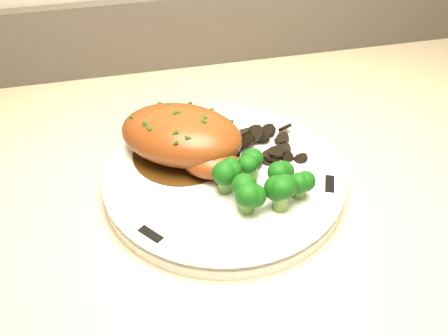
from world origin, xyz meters
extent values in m
cube|color=#4C443A|center=(-0.31, 1.99, 0.96)|extent=(2.08, 0.02, 0.12)
cylinder|color=white|center=(-0.75, 1.68, 0.91)|extent=(0.39, 0.39, 0.02)
cube|color=black|center=(-0.63, 1.64, 0.92)|extent=(0.02, 0.03, 0.00)
cube|color=black|center=(-0.77, 1.81, 0.92)|extent=(0.03, 0.02, 0.00)
cube|color=black|center=(-0.85, 1.60, 0.92)|extent=(0.03, 0.03, 0.00)
cylinder|color=#3B220A|center=(-0.79, 1.73, 0.92)|extent=(0.13, 0.13, 0.00)
ellipsoid|color=brown|center=(-0.79, 1.73, 0.95)|extent=(0.19, 0.17, 0.06)
ellipsoid|color=brown|center=(-0.77, 1.69, 0.94)|extent=(0.09, 0.08, 0.03)
cube|color=#1D3A0C|center=(-0.83, 1.76, 0.97)|extent=(0.01, 0.01, 0.00)
cube|color=#1D3A0C|center=(-0.82, 1.75, 0.98)|extent=(0.01, 0.01, 0.00)
cube|color=#1D3A0C|center=(-0.80, 1.74, 0.98)|extent=(0.01, 0.01, 0.00)
cube|color=#1D3A0C|center=(-0.78, 1.73, 0.98)|extent=(0.01, 0.01, 0.00)
cube|color=#1D3A0C|center=(-0.77, 1.72, 0.98)|extent=(0.01, 0.01, 0.00)
cube|color=#1D3A0C|center=(-0.75, 1.72, 0.97)|extent=(0.01, 0.01, 0.00)
cylinder|color=black|center=(-0.66, 1.72, 0.92)|extent=(0.02, 0.02, 0.01)
cylinder|color=black|center=(-0.66, 1.73, 0.92)|extent=(0.02, 0.02, 0.01)
cylinder|color=black|center=(-0.66, 1.74, 0.93)|extent=(0.03, 0.03, 0.01)
cylinder|color=black|center=(-0.67, 1.74, 0.92)|extent=(0.03, 0.02, 0.01)
cylinder|color=black|center=(-0.69, 1.75, 0.92)|extent=(0.02, 0.02, 0.01)
cylinder|color=black|center=(-0.70, 1.75, 0.93)|extent=(0.02, 0.02, 0.02)
cylinder|color=black|center=(-0.71, 1.74, 0.92)|extent=(0.03, 0.03, 0.01)
cylinder|color=black|center=(-0.72, 1.74, 0.92)|extent=(0.03, 0.03, 0.00)
cylinder|color=black|center=(-0.73, 1.73, 0.93)|extent=(0.03, 0.03, 0.01)
cylinder|color=black|center=(-0.73, 1.72, 0.92)|extent=(0.02, 0.02, 0.02)
cylinder|color=black|center=(-0.73, 1.71, 0.92)|extent=(0.03, 0.03, 0.01)
cylinder|color=black|center=(-0.72, 1.71, 0.93)|extent=(0.03, 0.03, 0.02)
cylinder|color=black|center=(-0.71, 1.70, 0.92)|extent=(0.03, 0.03, 0.01)
cylinder|color=black|center=(-0.70, 1.70, 0.92)|extent=(0.03, 0.03, 0.01)
cylinder|color=black|center=(-0.69, 1.70, 0.93)|extent=(0.03, 0.03, 0.02)
cylinder|color=black|center=(-0.67, 1.70, 0.92)|extent=(0.04, 0.03, 0.02)
cylinder|color=black|center=(-0.66, 1.71, 0.92)|extent=(0.04, 0.04, 0.01)
cylinder|color=black|center=(-0.66, 1.71, 0.93)|extent=(0.04, 0.04, 0.01)
cylinder|color=#689740|center=(-0.75, 1.66, 0.93)|extent=(0.02, 0.02, 0.02)
sphere|color=#073408|center=(-0.75, 1.66, 0.95)|extent=(0.03, 0.03, 0.03)
cylinder|color=#689740|center=(-0.72, 1.67, 0.93)|extent=(0.02, 0.02, 0.02)
sphere|color=#073408|center=(-0.72, 1.67, 0.95)|extent=(0.03, 0.03, 0.03)
cylinder|color=#689740|center=(-0.69, 1.65, 0.93)|extent=(0.02, 0.02, 0.02)
sphere|color=#073408|center=(-0.69, 1.65, 0.95)|extent=(0.03, 0.03, 0.03)
cylinder|color=#689740|center=(-0.74, 1.62, 0.93)|extent=(0.02, 0.02, 0.02)
sphere|color=#073408|center=(-0.74, 1.62, 0.95)|extent=(0.03, 0.03, 0.03)
cylinder|color=#689740|center=(-0.70, 1.61, 0.93)|extent=(0.02, 0.02, 0.02)
sphere|color=#073408|center=(-0.70, 1.61, 0.95)|extent=(0.03, 0.03, 0.03)
cylinder|color=#689740|center=(-0.67, 1.63, 0.93)|extent=(0.02, 0.02, 0.02)
sphere|color=#073408|center=(-0.67, 1.63, 0.95)|extent=(0.03, 0.03, 0.03)
camera|label=1|loc=(-0.86, 1.18, 1.38)|focal=45.00mm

